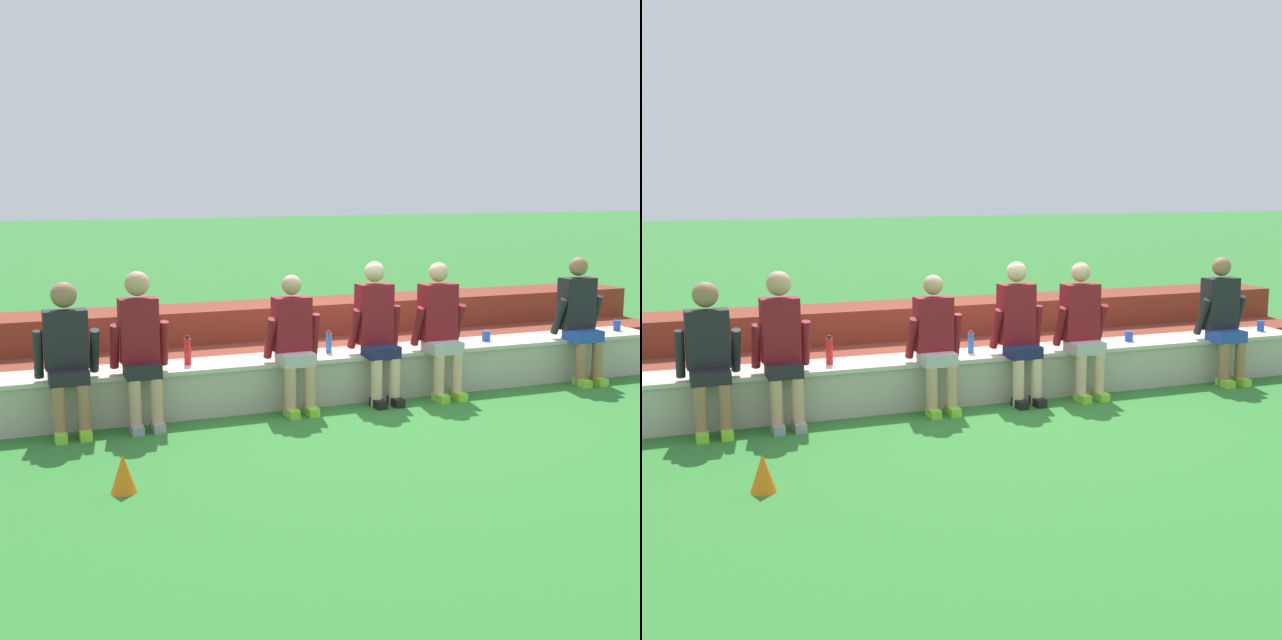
# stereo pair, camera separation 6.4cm
# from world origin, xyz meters

# --- Properties ---
(ground_plane) EXTENTS (80.00, 80.00, 0.00)m
(ground_plane) POSITION_xyz_m (0.00, 0.00, 0.00)
(ground_plane) COLOR #2D752D
(stone_seating_wall) EXTENTS (7.12, 0.57, 0.47)m
(stone_seating_wall) POSITION_xyz_m (0.00, 0.26, 0.25)
(stone_seating_wall) COLOR #B7AF9E
(stone_seating_wall) RESTS_ON ground
(brick_bleachers) EXTENTS (9.02, 1.56, 0.75)m
(brick_bleachers) POSITION_xyz_m (0.00, 1.73, 0.31)
(brick_bleachers) COLOR brown
(brick_bleachers) RESTS_ON ground
(person_far_left) EXTENTS (0.55, 0.49, 1.33)m
(person_far_left) POSITION_xyz_m (-2.83, -0.02, 0.71)
(person_far_left) COLOR #996B4C
(person_far_left) RESTS_ON ground
(person_left_of_center) EXTENTS (0.52, 0.52, 1.39)m
(person_left_of_center) POSITION_xyz_m (-2.20, -0.00, 0.74)
(person_left_of_center) COLOR tan
(person_left_of_center) RESTS_ON ground
(person_center) EXTENTS (0.53, 0.48, 1.30)m
(person_center) POSITION_xyz_m (-0.76, -0.03, 0.68)
(person_center) COLOR tan
(person_center) RESTS_ON ground
(person_right_of_center) EXTENTS (0.53, 0.53, 1.39)m
(person_right_of_center) POSITION_xyz_m (0.13, 0.03, 0.73)
(person_right_of_center) COLOR beige
(person_right_of_center) RESTS_ON ground
(person_far_right) EXTENTS (0.55, 0.49, 1.36)m
(person_far_right) POSITION_xyz_m (0.81, -0.02, 0.72)
(person_far_right) COLOR #DBAD89
(person_far_right) RESTS_ON ground
(person_rightmost_edge) EXTENTS (0.56, 0.50, 1.36)m
(person_rightmost_edge) POSITION_xyz_m (2.55, 0.00, 0.72)
(person_rightmost_edge) COLOR #996B4C
(person_rightmost_edge) RESTS_ON ground
(water_bottle_center_gap) EXTENTS (0.06, 0.06, 0.22)m
(water_bottle_center_gap) POSITION_xyz_m (-0.28, 0.30, 0.57)
(water_bottle_center_gap) COLOR blue
(water_bottle_center_gap) RESTS_ON stone_seating_wall
(water_bottle_mid_right) EXTENTS (0.07, 0.07, 0.27)m
(water_bottle_mid_right) POSITION_xyz_m (-1.72, 0.26, 0.60)
(water_bottle_mid_right) COLOR red
(water_bottle_mid_right) RESTS_ON stone_seating_wall
(plastic_cup_right_end) EXTENTS (0.08, 0.08, 0.12)m
(plastic_cup_right_end) POSITION_xyz_m (3.29, 0.28, 0.53)
(plastic_cup_right_end) COLOR blue
(plastic_cup_right_end) RESTS_ON stone_seating_wall
(plastic_cup_middle) EXTENTS (0.09, 0.09, 0.12)m
(plastic_cup_middle) POSITION_xyz_m (2.85, 0.31, 0.53)
(plastic_cup_middle) COLOR blue
(plastic_cup_middle) RESTS_ON stone_seating_wall
(plastic_cup_left_end) EXTENTS (0.09, 0.09, 0.11)m
(plastic_cup_left_end) POSITION_xyz_m (1.54, 0.28, 0.52)
(plastic_cup_left_end) COLOR blue
(plastic_cup_left_end) RESTS_ON stone_seating_wall
(sports_cone) EXTENTS (0.19, 0.19, 0.28)m
(sports_cone) POSITION_xyz_m (-2.61, -1.64, 0.14)
(sports_cone) COLOR orange
(sports_cone) RESTS_ON ground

